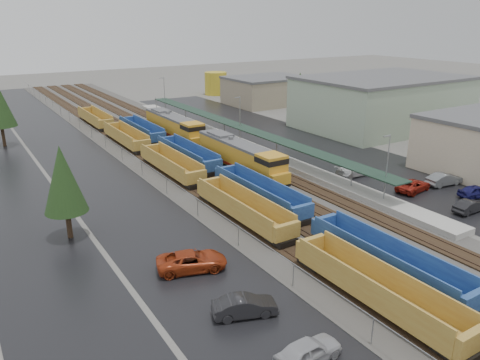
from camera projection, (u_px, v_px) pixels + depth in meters
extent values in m
cube|color=#302D2B|center=(161.00, 140.00, 79.31)|extent=(20.00, 160.00, 0.08)
cube|color=black|center=(127.00, 145.00, 76.26)|extent=(2.60, 160.00, 0.15)
cube|color=#473326|center=(123.00, 144.00, 75.86)|extent=(0.08, 160.00, 0.07)
cube|color=#473326|center=(131.00, 143.00, 76.59)|extent=(0.08, 160.00, 0.07)
cube|color=black|center=(150.00, 141.00, 78.27)|extent=(2.60, 160.00, 0.15)
cube|color=#473326|center=(146.00, 141.00, 77.87)|extent=(0.08, 160.00, 0.07)
cube|color=#473326|center=(154.00, 140.00, 78.59)|extent=(0.08, 160.00, 0.07)
cube|color=black|center=(172.00, 138.00, 80.28)|extent=(2.60, 160.00, 0.15)
cube|color=#473326|center=(168.00, 138.00, 79.88)|extent=(0.08, 160.00, 0.07)
cube|color=#473326|center=(176.00, 137.00, 80.60)|extent=(0.08, 160.00, 0.07)
cube|color=black|center=(193.00, 135.00, 82.28)|extent=(2.60, 160.00, 0.15)
cube|color=#473326|center=(189.00, 135.00, 81.89)|extent=(0.08, 160.00, 0.07)
cube|color=#473326|center=(197.00, 134.00, 82.61)|extent=(0.08, 160.00, 0.07)
cube|color=black|center=(71.00, 153.00, 71.79)|extent=(10.00, 160.00, 0.02)
cube|color=black|center=(286.00, 138.00, 80.85)|extent=(16.00, 100.00, 0.02)
cube|color=#9E9B93|center=(240.00, 144.00, 75.97)|extent=(3.00, 80.00, 0.70)
cylinder|color=gray|center=(352.00, 176.00, 55.45)|extent=(0.16, 0.16, 2.40)
cylinder|color=gray|center=(277.00, 148.00, 67.46)|extent=(0.16, 0.16, 2.40)
cylinder|color=gray|center=(224.00, 129.00, 79.47)|extent=(0.16, 0.16, 2.40)
cylinder|color=gray|center=(186.00, 114.00, 91.48)|extent=(0.16, 0.16, 2.40)
cylinder|color=gray|center=(156.00, 103.00, 103.48)|extent=(0.16, 0.16, 2.40)
cube|color=#1A2F24|center=(240.00, 127.00, 75.04)|extent=(2.60, 65.00, 0.15)
cylinder|color=gray|center=(387.00, 170.00, 50.76)|extent=(0.12, 0.12, 8.00)
cube|color=gray|center=(387.00, 136.00, 49.23)|extent=(1.00, 0.15, 0.12)
cylinder|color=gray|center=(240.00, 122.00, 74.78)|extent=(0.12, 0.12, 8.00)
cube|color=gray|center=(237.00, 97.00, 73.25)|extent=(1.00, 0.15, 0.12)
cylinder|color=gray|center=(165.00, 97.00, 98.79)|extent=(0.12, 0.12, 8.00)
cube|color=gray|center=(162.00, 78.00, 97.27)|extent=(1.00, 0.15, 0.12)
cylinder|color=gray|center=(372.00, 331.00, 29.40)|extent=(0.08, 0.08, 2.00)
cylinder|color=gray|center=(293.00, 275.00, 35.80)|extent=(0.08, 0.08, 2.00)
cylinder|color=gray|center=(238.00, 236.00, 42.20)|extent=(0.08, 0.08, 2.00)
cylinder|color=gray|center=(198.00, 208.00, 48.61)|extent=(0.08, 0.08, 2.00)
cylinder|color=gray|center=(167.00, 186.00, 55.01)|extent=(0.08, 0.08, 2.00)
cylinder|color=gray|center=(142.00, 168.00, 61.42)|extent=(0.08, 0.08, 2.00)
cylinder|color=gray|center=(122.00, 154.00, 67.82)|extent=(0.08, 0.08, 2.00)
cylinder|color=gray|center=(105.00, 142.00, 74.23)|extent=(0.08, 0.08, 2.00)
cylinder|color=gray|center=(92.00, 132.00, 80.63)|extent=(0.08, 0.08, 2.00)
cylinder|color=gray|center=(80.00, 124.00, 87.04)|extent=(0.08, 0.08, 2.00)
cylinder|color=gray|center=(69.00, 117.00, 93.44)|extent=(0.08, 0.08, 2.00)
cylinder|color=gray|center=(60.00, 111.00, 99.84)|extent=(0.08, 0.08, 2.00)
cylinder|color=gray|center=(53.00, 105.00, 106.25)|extent=(0.08, 0.08, 2.00)
cylinder|color=gray|center=(46.00, 100.00, 112.65)|extent=(0.08, 0.08, 2.00)
cylinder|color=gray|center=(39.00, 96.00, 119.06)|extent=(0.08, 0.08, 2.00)
cylinder|color=gray|center=(34.00, 92.00, 125.46)|extent=(0.08, 0.08, 2.00)
cylinder|color=gray|center=(29.00, 88.00, 131.87)|extent=(0.08, 0.08, 2.00)
cube|color=gray|center=(105.00, 136.00, 73.90)|extent=(0.05, 160.00, 0.05)
cube|color=#A1B99C|center=(382.00, 103.00, 88.32)|extent=(30.00, 20.00, 9.00)
cube|color=#59595B|center=(385.00, 77.00, 86.77)|extent=(30.60, 20.40, 0.50)
cube|color=gray|center=(267.00, 91.00, 112.42)|extent=(18.00, 14.00, 6.00)
cube|color=#59595B|center=(267.00, 78.00, 111.36)|extent=(18.36, 14.28, 0.50)
ellipsoid|color=#53614B|center=(114.00, 63.00, 219.49)|extent=(196.00, 140.00, 25.20)
ellipsoid|color=#53614B|center=(231.00, 55.00, 262.63)|extent=(168.00, 120.00, 21.60)
cylinder|color=#332316|center=(69.00, 224.00, 43.82)|extent=(0.50, 0.50, 2.70)
cone|color=black|center=(63.00, 179.00, 42.35)|extent=(3.96, 3.96, 6.30)
cylinder|color=#332316|center=(3.00, 136.00, 75.24)|extent=(0.50, 0.50, 3.30)
cylinder|color=#332316|center=(298.00, 116.00, 91.29)|extent=(0.50, 0.50, 3.00)
cone|color=black|center=(299.00, 91.00, 89.65)|extent=(4.40, 4.40, 7.00)
cube|color=black|center=(238.00, 166.00, 62.79)|extent=(2.88, 19.18, 0.38)
cube|color=gold|center=(235.00, 153.00, 63.02)|extent=(2.68, 15.34, 2.88)
cube|color=gold|center=(271.00, 168.00, 56.21)|extent=(2.88, 3.07, 3.26)
cube|color=black|center=(271.00, 160.00, 55.89)|extent=(2.92, 3.12, 0.67)
cube|color=gold|center=(280.00, 179.00, 55.14)|extent=(2.68, 0.96, 1.34)
cube|color=#59595B|center=(235.00, 142.00, 62.52)|extent=(2.73, 15.34, 0.34)
cube|color=maroon|center=(226.00, 163.00, 62.72)|extent=(0.04, 15.34, 0.34)
cube|color=maroon|center=(243.00, 160.00, 64.08)|extent=(0.04, 15.34, 0.34)
cube|color=black|center=(238.00, 169.00, 62.91)|extent=(2.11, 5.75, 0.58)
cube|color=black|center=(267.00, 182.00, 57.51)|extent=(2.30, 3.84, 0.48)
cube|color=black|center=(214.00, 157.00, 68.26)|extent=(2.30, 3.84, 0.48)
cylinder|color=#59595B|center=(231.00, 138.00, 63.19)|extent=(0.67, 0.67, 0.48)
cube|color=#59595B|center=(220.00, 134.00, 65.51)|extent=(2.30, 3.84, 0.48)
cube|color=black|center=(173.00, 135.00, 79.60)|extent=(2.88, 19.18, 0.38)
cube|color=gold|center=(171.00, 125.00, 79.83)|extent=(2.68, 15.34, 2.88)
cube|color=gold|center=(193.00, 133.00, 73.02)|extent=(2.88, 3.07, 3.26)
cube|color=black|center=(193.00, 127.00, 72.70)|extent=(2.92, 3.12, 0.67)
cube|color=gold|center=(198.00, 142.00, 71.95)|extent=(2.68, 0.96, 1.34)
cube|color=#59595B|center=(170.00, 116.00, 79.33)|extent=(2.73, 15.34, 0.34)
cube|color=maroon|center=(164.00, 132.00, 79.53)|extent=(0.04, 15.34, 0.34)
cube|color=maroon|center=(178.00, 130.00, 80.89)|extent=(0.04, 15.34, 0.34)
cube|color=black|center=(173.00, 137.00, 79.73)|extent=(2.11, 5.75, 0.58)
cube|color=black|center=(191.00, 145.00, 74.32)|extent=(2.30, 3.84, 0.48)
cube|color=black|center=(158.00, 129.00, 85.07)|extent=(2.30, 3.84, 0.48)
cylinder|color=#59595B|center=(168.00, 113.00, 80.01)|extent=(0.67, 0.67, 0.48)
cube|color=#59595B|center=(161.00, 111.00, 82.32)|extent=(2.30, 3.84, 0.48)
cube|color=#A1742C|center=(376.00, 295.00, 33.51)|extent=(2.77, 14.07, 0.27)
cube|color=#A1742C|center=(364.00, 288.00, 32.53)|extent=(0.16, 14.07, 1.92)
cube|color=#A1742C|center=(390.00, 278.00, 33.87)|extent=(0.16, 14.07, 1.92)
cube|color=#A1742C|center=(471.00, 342.00, 27.47)|extent=(2.77, 0.53, 1.49)
cube|color=#A1742C|center=(311.00, 246.00, 39.07)|extent=(2.77, 0.53, 1.49)
cube|color=black|center=(457.00, 350.00, 28.41)|extent=(2.13, 2.34, 0.53)
cube|color=black|center=(316.00, 261.00, 38.82)|extent=(2.13, 2.34, 0.53)
cube|color=#A1742C|center=(243.00, 212.00, 47.76)|extent=(2.77, 14.07, 0.27)
cube|color=#A1742C|center=(232.00, 206.00, 46.78)|extent=(0.16, 14.07, 1.92)
cube|color=#A1742C|center=(254.00, 201.00, 48.11)|extent=(0.16, 14.07, 1.92)
cube|color=#A1742C|center=(287.00, 232.00, 41.71)|extent=(2.77, 0.53, 1.49)
cube|color=#A1742C|center=(209.00, 185.00, 53.32)|extent=(2.77, 0.53, 1.49)
cube|color=black|center=(281.00, 239.00, 42.66)|extent=(2.13, 2.34, 0.53)
cube|color=black|center=(212.00, 196.00, 53.07)|extent=(2.13, 2.34, 0.53)
cube|color=#A1742C|center=(171.00, 168.00, 62.00)|extent=(2.77, 14.07, 0.27)
cube|color=#A1742C|center=(161.00, 162.00, 61.02)|extent=(0.16, 14.07, 1.92)
cube|color=#A1742C|center=(180.00, 159.00, 62.36)|extent=(0.16, 14.07, 1.92)
cube|color=#A1742C|center=(196.00, 177.00, 55.96)|extent=(2.77, 0.53, 1.49)
cube|color=#A1742C|center=(150.00, 150.00, 67.56)|extent=(2.77, 0.53, 1.49)
cube|color=black|center=(193.00, 184.00, 56.90)|extent=(2.13, 2.34, 0.53)
cube|color=black|center=(153.00, 158.00, 67.31)|extent=(2.13, 2.34, 0.53)
cube|color=#A1742C|center=(126.00, 140.00, 76.25)|extent=(2.77, 14.07, 0.27)
cube|color=#A1742C|center=(118.00, 135.00, 75.27)|extent=(0.16, 14.07, 1.92)
cube|color=#A1742C|center=(134.00, 133.00, 76.60)|extent=(0.16, 14.07, 1.92)
cube|color=#A1742C|center=(142.00, 145.00, 70.20)|extent=(2.77, 0.53, 1.49)
cube|color=#A1742C|center=(112.00, 127.00, 81.81)|extent=(2.77, 0.53, 1.49)
cube|color=black|center=(141.00, 151.00, 71.15)|extent=(2.13, 2.34, 0.53)
cube|color=black|center=(114.00, 134.00, 81.56)|extent=(2.13, 2.34, 0.53)
cube|color=#A1742C|center=(95.00, 121.00, 90.50)|extent=(2.77, 14.07, 0.27)
cube|color=#A1742C|center=(88.00, 117.00, 89.51)|extent=(0.16, 14.07, 1.92)
cube|color=#A1742C|center=(102.00, 115.00, 90.85)|extent=(0.16, 14.07, 1.92)
cube|color=#A1742C|center=(106.00, 124.00, 84.45)|extent=(2.77, 0.53, 1.49)
cube|color=#A1742C|center=(85.00, 111.00, 96.05)|extent=(2.77, 0.53, 1.49)
cube|color=black|center=(106.00, 129.00, 85.39)|extent=(2.13, 2.34, 0.53)
cube|color=black|center=(87.00, 117.00, 95.80)|extent=(2.13, 2.34, 0.53)
cube|color=navy|center=(386.00, 265.00, 37.60)|extent=(2.72, 14.48, 0.26)
cube|color=navy|center=(376.00, 259.00, 36.64)|extent=(0.16, 14.48, 1.88)
cube|color=navy|center=(398.00, 250.00, 37.95)|extent=(0.16, 14.48, 1.88)
cube|color=navy|center=(474.00, 302.00, 31.40)|extent=(2.72, 0.52, 1.46)
cube|color=navy|center=(324.00, 224.00, 43.32)|extent=(2.72, 0.52, 1.46)
cube|color=black|center=(462.00, 310.00, 32.33)|extent=(2.09, 2.30, 0.52)
cube|color=black|center=(329.00, 237.00, 43.08)|extent=(2.09, 2.30, 0.52)
cube|color=navy|center=(259.00, 196.00, 52.12)|extent=(2.72, 14.48, 0.26)
cube|color=navy|center=(249.00, 190.00, 51.15)|extent=(0.16, 14.48, 1.88)
cube|color=navy|center=(269.00, 186.00, 52.47)|extent=(0.16, 14.48, 1.88)
cube|color=navy|center=(302.00, 212.00, 45.92)|extent=(2.72, 0.52, 1.46)
cube|color=navy|center=(225.00, 172.00, 57.84)|extent=(2.72, 0.52, 1.46)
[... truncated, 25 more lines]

